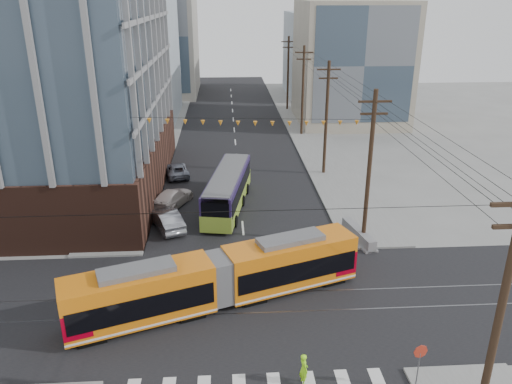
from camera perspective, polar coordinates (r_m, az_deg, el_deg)
ground at (r=26.28m, az=-0.29°, el=-17.45°), size 160.00×160.00×0.00m
bg_bldg_nw_near at (r=74.50m, az=-16.42°, el=14.88°), size 18.00×16.00×18.00m
bg_bldg_ne_near at (r=71.04m, az=10.75°, el=14.26°), size 14.00×14.00×16.00m
bg_bldg_nw_far at (r=93.52m, az=-12.01°, el=17.07°), size 16.00×18.00×20.00m
bg_bldg_ne_far at (r=90.96m, az=8.90°, el=15.25°), size 16.00×16.00×14.00m
utility_pole_near at (r=20.55m, az=25.90°, el=-13.41°), size 0.30×0.30×11.00m
utility_pole_far at (r=77.80m, az=3.67°, el=13.32°), size 0.30×0.30×11.00m
streetcar at (r=28.65m, az=-4.26°, el=-9.88°), size 16.74×8.00×3.26m
city_bus at (r=41.31m, az=-3.25°, el=0.24°), size 4.29×11.31×3.13m
parked_car_silver at (r=38.40m, az=-10.17°, el=-3.10°), size 3.29×4.84×1.51m
parked_car_white at (r=42.44m, az=-9.56°, el=-0.66°), size 3.72×5.38×1.45m
parked_car_grey at (r=49.51m, az=-9.06°, el=2.50°), size 2.97×4.82×1.25m
pedestrian at (r=24.03m, az=5.48°, el=-19.49°), size 0.51×0.66×1.60m
stop_sign at (r=24.56m, az=18.04°, el=-18.63°), size 0.78×0.78×2.22m
jersey_barrier at (r=36.98m, az=11.64°, el=-4.77°), size 1.83×4.43×0.86m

